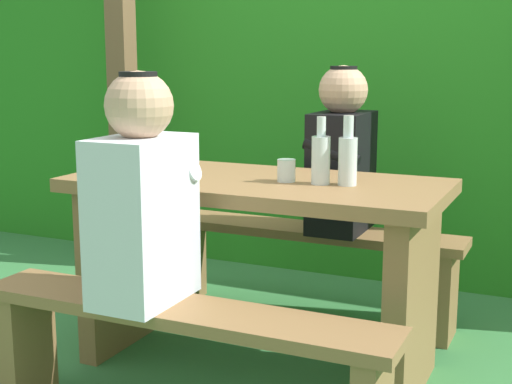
{
  "coord_description": "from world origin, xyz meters",
  "views": [
    {
      "loc": [
        1.11,
        -2.43,
        1.2
      ],
      "look_at": [
        0.0,
        0.0,
        0.69
      ],
      "focal_mm": 51.15,
      "sensor_mm": 36.0,
      "label": 1
    }
  ],
  "objects_px": {
    "person_black_coat": "(342,156)",
    "cell_phone": "(182,177)",
    "bench_near": "(180,342)",
    "bottle_left": "(321,158)",
    "picnic_table": "(256,241)",
    "bottle_right": "(348,157)",
    "person_white_shirt": "(142,197)",
    "bench_far": "(308,253)",
    "drinking_glass": "(286,170)"
  },
  "relations": [
    {
      "from": "person_white_shirt",
      "to": "bottle_left",
      "type": "relative_size",
      "value": 2.98
    },
    {
      "from": "picnic_table",
      "to": "bench_near",
      "type": "bearing_deg",
      "value": -90.0
    },
    {
      "from": "person_white_shirt",
      "to": "bottle_right",
      "type": "relative_size",
      "value": 2.91
    },
    {
      "from": "picnic_table",
      "to": "cell_phone",
      "type": "relative_size",
      "value": 10.0
    },
    {
      "from": "bench_far",
      "to": "person_white_shirt",
      "type": "bearing_deg",
      "value": -96.38
    },
    {
      "from": "person_white_shirt",
      "to": "cell_phone",
      "type": "height_order",
      "value": "person_white_shirt"
    },
    {
      "from": "person_black_coat",
      "to": "bottle_left",
      "type": "distance_m",
      "value": 0.59
    },
    {
      "from": "bench_near",
      "to": "bench_far",
      "type": "distance_m",
      "value": 1.14
    },
    {
      "from": "bench_near",
      "to": "person_white_shirt",
      "type": "relative_size",
      "value": 1.95
    },
    {
      "from": "bottle_left",
      "to": "bottle_right",
      "type": "relative_size",
      "value": 0.98
    },
    {
      "from": "bottle_left",
      "to": "person_white_shirt",
      "type": "bearing_deg",
      "value": -124.26
    },
    {
      "from": "cell_phone",
      "to": "person_white_shirt",
      "type": "bearing_deg",
      "value": -76.06
    },
    {
      "from": "person_white_shirt",
      "to": "drinking_glass",
      "type": "bearing_deg",
      "value": 65.7
    },
    {
      "from": "person_black_coat",
      "to": "drinking_glass",
      "type": "bearing_deg",
      "value": -92.3
    },
    {
      "from": "bench_near",
      "to": "bottle_left",
      "type": "distance_m",
      "value": 0.81
    },
    {
      "from": "bench_far",
      "to": "bottle_left",
      "type": "relative_size",
      "value": 5.8
    },
    {
      "from": "bench_near",
      "to": "person_white_shirt",
      "type": "distance_m",
      "value": 0.47
    },
    {
      "from": "cell_phone",
      "to": "picnic_table",
      "type": "bearing_deg",
      "value": 22.6
    },
    {
      "from": "bench_near",
      "to": "bottle_left",
      "type": "bearing_deg",
      "value": 65.67
    },
    {
      "from": "bench_far",
      "to": "bottle_left",
      "type": "distance_m",
      "value": 0.82
    },
    {
      "from": "bench_near",
      "to": "bottle_left",
      "type": "relative_size",
      "value": 5.8
    },
    {
      "from": "person_white_shirt",
      "to": "cell_phone",
      "type": "distance_m",
      "value": 0.47
    },
    {
      "from": "picnic_table",
      "to": "bench_near",
      "type": "relative_size",
      "value": 1.0
    },
    {
      "from": "person_white_shirt",
      "to": "bench_far",
      "type": "bearing_deg",
      "value": 83.62
    },
    {
      "from": "drinking_glass",
      "to": "bottle_right",
      "type": "xyz_separation_m",
      "value": [
        0.22,
        0.02,
        0.06
      ]
    },
    {
      "from": "person_black_coat",
      "to": "bottle_left",
      "type": "xyz_separation_m",
      "value": [
        0.11,
        -0.57,
        0.07
      ]
    },
    {
      "from": "picnic_table",
      "to": "bottle_right",
      "type": "xyz_separation_m",
      "value": [
        0.35,
        0.01,
        0.34
      ]
    },
    {
      "from": "picnic_table",
      "to": "person_black_coat",
      "type": "distance_m",
      "value": 0.64
    },
    {
      "from": "bench_far",
      "to": "cell_phone",
      "type": "bearing_deg",
      "value": -110.23
    },
    {
      "from": "bottle_right",
      "to": "drinking_glass",
      "type": "bearing_deg",
      "value": -174.75
    },
    {
      "from": "person_white_shirt",
      "to": "bench_near",
      "type": "bearing_deg",
      "value": -1.49
    },
    {
      "from": "bench_far",
      "to": "bottle_right",
      "type": "relative_size",
      "value": 5.67
    },
    {
      "from": "bottle_left",
      "to": "bottle_right",
      "type": "height_order",
      "value": "bottle_right"
    },
    {
      "from": "bench_near",
      "to": "bottle_left",
      "type": "xyz_separation_m",
      "value": [
        0.26,
        0.57,
        0.53
      ]
    },
    {
      "from": "bench_far",
      "to": "cell_phone",
      "type": "relative_size",
      "value": 10.0
    },
    {
      "from": "bench_near",
      "to": "bench_far",
      "type": "height_order",
      "value": "same"
    },
    {
      "from": "picnic_table",
      "to": "bench_near",
      "type": "height_order",
      "value": "picnic_table"
    },
    {
      "from": "bench_near",
      "to": "drinking_glass",
      "type": "xyz_separation_m",
      "value": [
        0.13,
        0.56,
        0.47
      ]
    },
    {
      "from": "picnic_table",
      "to": "cell_phone",
      "type": "bearing_deg",
      "value": -156.13
    },
    {
      "from": "picnic_table",
      "to": "bottle_right",
      "type": "relative_size",
      "value": 5.67
    },
    {
      "from": "bench_far",
      "to": "person_black_coat",
      "type": "height_order",
      "value": "person_black_coat"
    },
    {
      "from": "person_white_shirt",
      "to": "person_black_coat",
      "type": "xyz_separation_m",
      "value": [
        0.28,
        1.14,
        0.0
      ]
    },
    {
      "from": "person_white_shirt",
      "to": "cell_phone",
      "type": "relative_size",
      "value": 5.14
    },
    {
      "from": "bench_near",
      "to": "person_black_coat",
      "type": "bearing_deg",
      "value": 82.58
    },
    {
      "from": "bench_near",
      "to": "person_black_coat",
      "type": "relative_size",
      "value": 1.95
    },
    {
      "from": "picnic_table",
      "to": "person_black_coat",
      "type": "height_order",
      "value": "person_black_coat"
    },
    {
      "from": "picnic_table",
      "to": "cell_phone",
      "type": "xyz_separation_m",
      "value": [
        -0.25,
        -0.11,
        0.24
      ]
    },
    {
      "from": "bench_far",
      "to": "bottle_right",
      "type": "xyz_separation_m",
      "value": [
        0.35,
        -0.56,
        0.53
      ]
    },
    {
      "from": "person_black_coat",
      "to": "cell_phone",
      "type": "height_order",
      "value": "person_black_coat"
    },
    {
      "from": "person_black_coat",
      "to": "bottle_right",
      "type": "relative_size",
      "value": 2.91
    }
  ]
}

